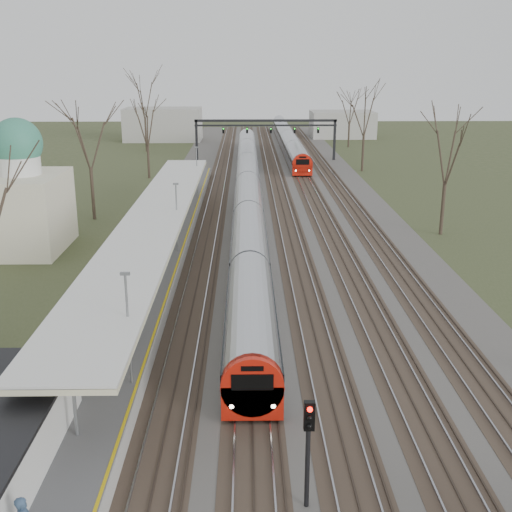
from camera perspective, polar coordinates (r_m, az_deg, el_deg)
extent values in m
cube|color=#474442|center=(67.57, 1.42, 4.75)|extent=(24.00, 160.00, 0.10)
cube|color=#4C3828|center=(67.59, -3.69, 4.76)|extent=(2.60, 160.00, 0.06)
cube|color=gray|center=(67.61, -4.30, 4.81)|extent=(0.07, 160.00, 0.12)
cube|color=gray|center=(67.54, -3.08, 4.82)|extent=(0.07, 160.00, 0.12)
cube|color=#4C3828|center=(67.51, -0.71, 4.78)|extent=(2.60, 160.00, 0.06)
cube|color=gray|center=(67.50, -1.32, 4.83)|extent=(0.07, 160.00, 0.12)
cube|color=gray|center=(67.50, -0.10, 4.84)|extent=(0.07, 160.00, 0.12)
cube|color=#4C3828|center=(67.61, 2.27, 4.79)|extent=(2.60, 160.00, 0.06)
cube|color=gray|center=(67.56, 1.66, 4.84)|extent=(0.07, 160.00, 0.12)
cube|color=gray|center=(67.64, 2.88, 4.84)|extent=(0.07, 160.00, 0.12)
cube|color=#4C3828|center=(67.89, 5.23, 4.78)|extent=(2.60, 160.00, 0.06)
cube|color=gray|center=(67.81, 4.62, 4.84)|extent=(0.07, 160.00, 0.12)
cube|color=gray|center=(67.96, 5.83, 4.83)|extent=(0.07, 160.00, 0.12)
cube|color=#4C3828|center=(68.36, 8.16, 4.76)|extent=(2.60, 160.00, 0.06)
cube|color=gray|center=(68.23, 7.56, 4.82)|extent=(0.07, 160.00, 0.12)
cube|color=gray|center=(68.46, 8.75, 4.81)|extent=(0.07, 160.00, 0.12)
cube|color=#9E9B93|center=(50.82, -8.03, 0.98)|extent=(3.50, 69.00, 1.00)
cylinder|color=slate|center=(24.92, -15.87, -12.16)|extent=(0.14, 0.14, 3.00)
cylinder|color=slate|center=(31.95, -12.32, -5.23)|extent=(0.14, 0.14, 3.00)
cylinder|color=slate|center=(39.35, -10.13, -0.84)|extent=(0.14, 0.14, 3.00)
cylinder|color=slate|center=(46.95, -8.64, 2.15)|extent=(0.14, 0.14, 3.00)
cylinder|color=slate|center=(54.66, -7.56, 4.30)|extent=(0.14, 0.14, 3.00)
cylinder|color=slate|center=(62.45, -6.75, 5.92)|extent=(0.14, 0.14, 3.00)
cube|color=silver|center=(45.62, -8.88, 3.71)|extent=(4.10, 50.00, 0.12)
cube|color=beige|center=(45.66, -8.87, 3.50)|extent=(4.10, 50.00, 0.25)
cylinder|color=silver|center=(52.43, -20.36, 8.09)|extent=(3.20, 3.20, 2.50)
sphere|color=#307865|center=(52.28, -20.49, 9.38)|extent=(3.80, 3.80, 3.80)
cube|color=black|center=(96.93, -5.30, 10.18)|extent=(0.35, 0.35, 6.00)
cube|color=black|center=(97.55, 6.99, 10.17)|extent=(0.35, 0.35, 6.00)
cube|color=black|center=(96.40, 0.87, 11.95)|extent=(21.00, 0.35, 0.35)
cube|color=black|center=(96.47, 0.87, 11.53)|extent=(21.00, 0.25, 0.25)
cube|color=black|center=(96.35, -2.92, 11.09)|extent=(0.32, 0.22, 0.85)
sphere|color=#0CFF19|center=(96.18, -2.92, 11.23)|extent=(0.16, 0.16, 0.16)
cube|color=black|center=(96.29, -0.80, 11.11)|extent=(0.32, 0.22, 0.85)
sphere|color=#0CFF19|center=(96.13, -0.80, 11.25)|extent=(0.16, 0.16, 0.16)
cube|color=black|center=(96.36, 1.33, 11.11)|extent=(0.32, 0.22, 0.85)
sphere|color=#0CFF19|center=(96.20, 1.33, 11.25)|extent=(0.16, 0.16, 0.16)
cube|color=black|center=(96.56, 3.44, 11.09)|extent=(0.32, 0.22, 0.85)
sphere|color=#0CFF19|center=(96.40, 3.45, 11.23)|extent=(0.16, 0.16, 0.16)
cube|color=black|center=(96.88, 5.54, 11.07)|extent=(0.32, 0.22, 0.85)
sphere|color=#0CFF19|center=(96.72, 5.56, 11.20)|extent=(0.16, 0.16, 0.16)
cylinder|color=#2D231C|center=(61.84, -14.31, 5.37)|extent=(0.30, 0.30, 4.95)
cylinder|color=#2D231C|center=(56.87, 16.25, 4.00)|extent=(0.30, 0.30, 4.50)
cube|color=#ABAEB6|center=(69.45, -0.72, 5.97)|extent=(2.55, 90.00, 1.60)
cylinder|color=#ABAEB6|center=(69.33, -0.72, 6.50)|extent=(2.60, 89.70, 2.60)
cube|color=black|center=(69.31, -0.72, 6.58)|extent=(2.62, 89.40, 0.55)
cube|color=red|center=(26.81, -0.33, -12.79)|extent=(2.55, 0.50, 1.50)
cylinder|color=red|center=(26.52, -0.33, -11.42)|extent=(2.60, 0.60, 2.60)
cube|color=black|center=(26.14, -0.32, -11.12)|extent=(1.70, 0.12, 0.70)
sphere|color=white|center=(26.70, -2.19, -13.19)|extent=(0.22, 0.22, 0.22)
sphere|color=white|center=(26.71, 1.55, -13.17)|extent=(0.22, 0.22, 0.22)
cube|color=black|center=(69.63, -0.72, 5.23)|extent=(1.80, 89.00, 0.35)
cube|color=#ABAEB6|center=(112.21, 2.82, 10.18)|extent=(2.55, 60.00, 1.60)
cylinder|color=#ABAEB6|center=(112.13, 2.83, 10.51)|extent=(2.60, 59.70, 2.60)
cube|color=black|center=(112.12, 2.83, 10.56)|extent=(2.62, 59.40, 0.55)
cube|color=red|center=(82.69, 4.14, 7.68)|extent=(2.55, 0.50, 1.50)
cylinder|color=red|center=(82.63, 4.15, 8.16)|extent=(2.60, 0.60, 2.60)
cube|color=black|center=(82.31, 4.17, 8.34)|extent=(1.70, 0.12, 0.70)
sphere|color=white|center=(82.44, 3.56, 7.59)|extent=(0.22, 0.22, 0.22)
sphere|color=white|center=(82.59, 4.75, 7.58)|extent=(0.22, 0.22, 0.22)
cube|color=black|center=(112.32, 2.82, 9.71)|extent=(1.80, 59.00, 0.35)
cylinder|color=black|center=(21.96, 4.61, -17.35)|extent=(0.16, 0.16, 4.00)
cube|color=black|center=(20.97, 4.76, -13.97)|extent=(0.35, 0.22, 1.00)
sphere|color=#FF0C05|center=(20.71, 4.81, -13.44)|extent=(0.18, 0.18, 0.18)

